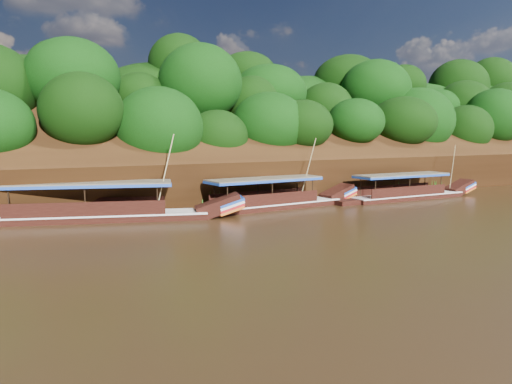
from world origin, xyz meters
The scene contains 6 objects.
ground centered at (0.00, 0.00, 0.00)m, with size 160.00×160.00×0.00m, color black.
riverbank centered at (-0.01, 22.73, 1.89)m, with size 120.00×30.06×19.40m.
boat_0 centered at (13.69, 6.48, 0.53)m, with size 14.58×2.59×5.33m.
boat_1 centered at (-0.07, 7.35, 0.57)m, with size 14.69×3.49×6.10m.
boat_2 centered at (-13.23, 7.77, 0.61)m, with size 17.09×7.09×6.49m.
reeds centered at (-3.26, 9.69, 0.88)m, with size 48.40×2.39×2.12m.
Camera 1 is at (-20.53, -27.13, 6.09)m, focal length 35.00 mm.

